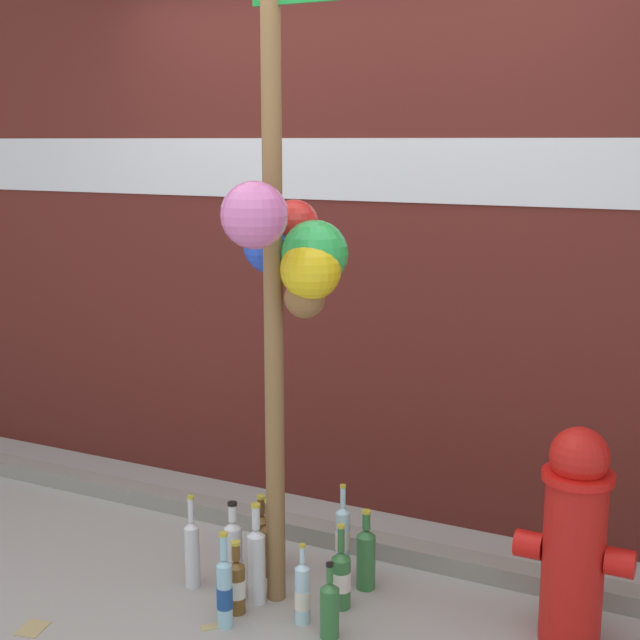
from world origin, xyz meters
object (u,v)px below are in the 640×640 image
object	(u,v)px
bottle_0	(225,591)
bottle_9	(233,556)
bottle_3	(302,593)
bottle_5	(256,563)
memorial_post	(285,199)
bottle_7	(237,585)
bottle_10	(192,551)
bottle_4	(341,578)
bottle_2	(366,556)
bottle_1	(270,545)
bottle_6	(330,608)
bottle_11	(262,536)
fire_hydrant	(575,535)
bottle_8	(343,540)

from	to	relation	value
bottle_0	bottle_9	xyz separation A→B (m)	(-0.09, 0.21, 0.03)
bottle_3	bottle_5	bearing A→B (deg)	166.77
memorial_post	bottle_7	size ratio (longest dim) A/B	9.65
memorial_post	bottle_10	world-z (taller)	memorial_post
bottle_4	bottle_7	xyz separation A→B (m)	(-0.34, -0.21, -0.01)
bottle_2	bottle_9	size ratio (longest dim) A/B	0.85
memorial_post	bottle_1	bearing A→B (deg)	138.08
bottle_6	bottle_11	size ratio (longest dim) A/B	0.95
bottle_2	bottle_9	world-z (taller)	bottle_9
bottle_1	bottle_9	world-z (taller)	bottle_9
fire_hydrant	bottle_10	bearing A→B (deg)	-169.28
bottle_2	bottle_10	bearing A→B (deg)	-154.99
bottle_0	bottle_10	xyz separation A→B (m)	(-0.28, 0.20, 0.01)
bottle_6	bottle_8	bearing A→B (deg)	109.11
bottle_10	bottle_11	distance (m)	0.34
bottle_4	bottle_11	size ratio (longest dim) A/B	1.11
bottle_7	bottle_11	size ratio (longest dim) A/B	0.95
fire_hydrant	bottle_4	bearing A→B (deg)	-169.22
bottle_3	bottle_11	world-z (taller)	bottle_3
bottle_7	bottle_8	distance (m)	0.50
bottle_8	bottle_9	distance (m)	0.46
bottle_6	bottle_11	bearing A→B (deg)	142.47
fire_hydrant	bottle_8	xyz separation A→B (m)	(-0.94, 0.06, -0.24)
bottle_1	memorial_post	bearing A→B (deg)	-41.92
bottle_4	bottle_6	size ratio (longest dim) A/B	1.17
bottle_0	bottle_5	bearing A→B (deg)	85.21
fire_hydrant	bottle_11	size ratio (longest dim) A/B	2.63
bottle_8	bottle_10	xyz separation A→B (m)	(-0.52, -0.33, -0.02)
bottle_3	bottle_7	bearing A→B (deg)	-170.01
bottle_0	bottle_2	size ratio (longest dim) A/B	1.12
bottle_1	bottle_8	size ratio (longest dim) A/B	0.81
bottle_0	bottle_9	world-z (taller)	bottle_9
bottle_7	fire_hydrant	bearing A→B (deg)	17.56
bottle_5	bottle_10	xyz separation A→B (m)	(-0.30, -0.00, -0.02)
fire_hydrant	bottle_8	distance (m)	0.97
bottle_11	bottle_6	bearing A→B (deg)	-37.53
bottle_6	bottle_9	world-z (taller)	bottle_9
memorial_post	fire_hydrant	size ratio (longest dim) A/B	3.49
memorial_post	bottle_8	bearing A→B (deg)	64.74
bottle_7	bottle_5	bearing A→B (deg)	73.07
bottle_5	bottle_6	world-z (taller)	bottle_5
memorial_post	bottle_7	distance (m)	1.48
memorial_post	fire_hydrant	distance (m)	1.59
bottle_2	bottle_10	world-z (taller)	bottle_10
bottle_5	bottle_6	distance (m)	0.38
bottle_5	bottle_11	distance (m)	0.34
bottle_5	bottle_10	size ratio (longest dim) A/B	1.06
fire_hydrant	bottle_4	distance (m)	0.90
bottle_6	bottle_2	bearing A→B (deg)	94.18
bottle_4	bottle_7	bearing A→B (deg)	-147.91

